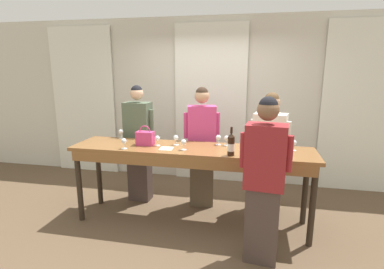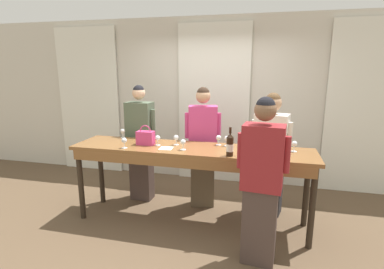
{
  "view_description": "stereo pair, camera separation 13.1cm",
  "coord_description": "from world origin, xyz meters",
  "px_view_note": "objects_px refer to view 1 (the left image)",
  "views": [
    {
      "loc": [
        0.75,
        -3.49,
        1.97
      ],
      "look_at": [
        0.0,
        0.07,
        1.15
      ],
      "focal_mm": 28.0,
      "sensor_mm": 36.0,
      "label": 1
    },
    {
      "loc": [
        0.88,
        -3.46,
        1.97
      ],
      "look_at": [
        0.0,
        0.07,
        1.15
      ],
      "focal_mm": 28.0,
      "sensor_mm": 36.0,
      "label": 2
    }
  ],
  "objects_px": {
    "wine_bottle": "(231,145)",
    "wine_glass_back_right": "(157,139)",
    "handbag": "(145,138)",
    "wine_glass_center_right": "(227,139)",
    "guest_pink_top": "(202,146)",
    "wine_glass_front_right": "(143,135)",
    "wine_glass_back_left": "(184,143)",
    "tasting_bar": "(190,157)",
    "wine_glass_front_left": "(294,143)",
    "guest_cream_sweater": "(269,153)",
    "wine_glass_center_mid": "(121,132)",
    "guest_olive_jacket": "(139,143)",
    "host_pouring": "(264,181)",
    "wine_glass_front_mid": "(124,142)",
    "wine_glass_back_mid": "(176,138)",
    "wine_glass_center_left": "(218,138)"
  },
  "relations": [
    {
      "from": "wine_bottle",
      "to": "wine_glass_back_right",
      "type": "distance_m",
      "value": 0.97
    },
    {
      "from": "handbag",
      "to": "wine_glass_center_right",
      "type": "xyz_separation_m",
      "value": [
        1.02,
        0.18,
        -0.0
      ]
    },
    {
      "from": "handbag",
      "to": "guest_pink_top",
      "type": "relative_size",
      "value": 0.15
    },
    {
      "from": "wine_glass_front_right",
      "to": "wine_glass_back_left",
      "type": "height_order",
      "value": "same"
    },
    {
      "from": "tasting_bar",
      "to": "wine_glass_front_left",
      "type": "distance_m",
      "value": 1.25
    },
    {
      "from": "handbag",
      "to": "guest_cream_sweater",
      "type": "distance_m",
      "value": 1.66
    },
    {
      "from": "tasting_bar",
      "to": "wine_glass_center_right",
      "type": "distance_m",
      "value": 0.51
    },
    {
      "from": "wine_glass_center_mid",
      "to": "guest_olive_jacket",
      "type": "height_order",
      "value": "guest_olive_jacket"
    },
    {
      "from": "wine_glass_front_left",
      "to": "wine_glass_back_right",
      "type": "relative_size",
      "value": 1.0
    },
    {
      "from": "wine_glass_center_mid",
      "to": "host_pouring",
      "type": "height_order",
      "value": "host_pouring"
    },
    {
      "from": "wine_glass_front_mid",
      "to": "wine_glass_center_right",
      "type": "xyz_separation_m",
      "value": [
        1.2,
        0.41,
        0.0
      ]
    },
    {
      "from": "wine_glass_back_left",
      "to": "guest_olive_jacket",
      "type": "xyz_separation_m",
      "value": [
        -0.83,
        0.64,
        -0.21
      ]
    },
    {
      "from": "guest_cream_sweater",
      "to": "wine_glass_back_left",
      "type": "bearing_deg",
      "value": -147.92
    },
    {
      "from": "guest_olive_jacket",
      "to": "host_pouring",
      "type": "distance_m",
      "value": 2.11
    },
    {
      "from": "wine_glass_front_left",
      "to": "guest_cream_sweater",
      "type": "relative_size",
      "value": 0.08
    },
    {
      "from": "wine_glass_center_right",
      "to": "host_pouring",
      "type": "xyz_separation_m",
      "value": [
        0.45,
        -0.81,
        -0.21
      ]
    },
    {
      "from": "wine_glass_front_right",
      "to": "wine_glass_back_mid",
      "type": "relative_size",
      "value": 1.0
    },
    {
      "from": "wine_glass_center_right",
      "to": "guest_cream_sweater",
      "type": "xyz_separation_m",
      "value": [
        0.54,
        0.34,
        -0.25
      ]
    },
    {
      "from": "handbag",
      "to": "wine_glass_front_right",
      "type": "relative_size",
      "value": 1.96
    },
    {
      "from": "wine_glass_front_right",
      "to": "guest_olive_jacket",
      "type": "distance_m",
      "value": 0.44
    },
    {
      "from": "wine_glass_front_mid",
      "to": "wine_glass_front_right",
      "type": "xyz_separation_m",
      "value": [
        0.09,
        0.41,
        0.0
      ]
    },
    {
      "from": "wine_glass_front_left",
      "to": "wine_glass_back_left",
      "type": "relative_size",
      "value": 1.0
    },
    {
      "from": "wine_bottle",
      "to": "wine_glass_center_left",
      "type": "bearing_deg",
      "value": 113.83
    },
    {
      "from": "wine_glass_back_left",
      "to": "wine_glass_front_mid",
      "type": "bearing_deg",
      "value": -172.23
    },
    {
      "from": "handbag",
      "to": "host_pouring",
      "type": "xyz_separation_m",
      "value": [
        1.47,
        -0.62,
        -0.22
      ]
    },
    {
      "from": "wine_glass_front_mid",
      "to": "wine_glass_back_mid",
      "type": "distance_m",
      "value": 0.65
    },
    {
      "from": "tasting_bar",
      "to": "guest_pink_top",
      "type": "distance_m",
      "value": 0.55
    },
    {
      "from": "wine_glass_back_right",
      "to": "guest_pink_top",
      "type": "height_order",
      "value": "guest_pink_top"
    },
    {
      "from": "guest_olive_jacket",
      "to": "guest_pink_top",
      "type": "bearing_deg",
      "value": -0.0
    },
    {
      "from": "wine_glass_center_mid",
      "to": "wine_glass_back_right",
      "type": "xyz_separation_m",
      "value": [
        0.62,
        -0.28,
        -0.0
      ]
    },
    {
      "from": "wine_glass_front_right",
      "to": "guest_olive_jacket",
      "type": "xyz_separation_m",
      "value": [
        -0.21,
        0.33,
        -0.21
      ]
    },
    {
      "from": "wine_glass_front_right",
      "to": "wine_glass_front_mid",
      "type": "bearing_deg",
      "value": -102.71
    },
    {
      "from": "wine_glass_back_left",
      "to": "guest_pink_top",
      "type": "distance_m",
      "value": 0.68
    },
    {
      "from": "handbag",
      "to": "wine_glass_front_right",
      "type": "bearing_deg",
      "value": 116.29
    },
    {
      "from": "tasting_bar",
      "to": "wine_glass_center_left",
      "type": "height_order",
      "value": "wine_glass_center_left"
    },
    {
      "from": "tasting_bar",
      "to": "wine_glass_back_mid",
      "type": "height_order",
      "value": "wine_glass_back_mid"
    },
    {
      "from": "guest_pink_top",
      "to": "guest_olive_jacket",
      "type": "bearing_deg",
      "value": 180.0
    },
    {
      "from": "handbag",
      "to": "wine_glass_front_mid",
      "type": "height_order",
      "value": "handbag"
    },
    {
      "from": "handbag",
      "to": "wine_glass_front_mid",
      "type": "xyz_separation_m",
      "value": [
        -0.19,
        -0.22,
        -0.0
      ]
    },
    {
      "from": "guest_cream_sweater",
      "to": "wine_glass_front_mid",
      "type": "bearing_deg",
      "value": -157.0
    },
    {
      "from": "wine_bottle",
      "to": "guest_olive_jacket",
      "type": "bearing_deg",
      "value": 151.66
    },
    {
      "from": "wine_glass_back_right",
      "to": "guest_pink_top",
      "type": "relative_size",
      "value": 0.08
    },
    {
      "from": "wine_glass_front_left",
      "to": "host_pouring",
      "type": "bearing_deg",
      "value": -115.32
    },
    {
      "from": "wine_glass_center_right",
      "to": "guest_olive_jacket",
      "type": "bearing_deg",
      "value": 165.74
    },
    {
      "from": "tasting_bar",
      "to": "guest_olive_jacket",
      "type": "bearing_deg",
      "value": 148.71
    },
    {
      "from": "wine_glass_front_left",
      "to": "guest_pink_top",
      "type": "height_order",
      "value": "guest_pink_top"
    },
    {
      "from": "wine_glass_back_mid",
      "to": "guest_pink_top",
      "type": "bearing_deg",
      "value": 60.13
    },
    {
      "from": "wine_glass_front_mid",
      "to": "host_pouring",
      "type": "bearing_deg",
      "value": -13.62
    },
    {
      "from": "guest_cream_sweater",
      "to": "host_pouring",
      "type": "distance_m",
      "value": 1.15
    },
    {
      "from": "handbag",
      "to": "guest_pink_top",
      "type": "bearing_deg",
      "value": 39.09
    }
  ]
}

